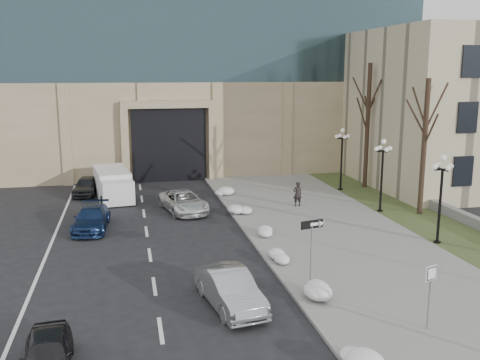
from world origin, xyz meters
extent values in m
cube|color=gray|center=(3.50, 14.00, 0.06)|extent=(9.00, 40.00, 0.12)
cube|color=gray|center=(-1.00, 14.00, 0.07)|extent=(0.30, 40.00, 0.14)
cube|color=#354623|center=(10.00, 14.00, 0.05)|extent=(4.00, 40.00, 0.10)
cube|color=gray|center=(12.00, 16.00, 0.35)|extent=(0.50, 30.00, 0.70)
cube|color=tan|center=(-2.00, 42.00, 4.00)|extent=(40.00, 20.00, 8.00)
cube|color=black|center=(-4.00, 33.00, 3.00)|extent=(6.00, 2.50, 6.00)
cube|color=tan|center=(-4.00, 31.60, 6.30)|extent=(7.50, 0.60, 0.60)
cube|color=tan|center=(-7.50, 31.60, 3.00)|extent=(0.60, 0.60, 6.00)
cube|color=tan|center=(-0.50, 31.60, 3.00)|extent=(0.60, 0.60, 6.00)
cube|color=black|center=(14.00, 19.00, 2.50)|extent=(1.40, 0.25, 2.00)
cube|color=black|center=(14.00, 19.00, 6.00)|extent=(1.40, 0.25, 2.00)
cube|color=black|center=(14.00, 19.00, 9.50)|extent=(1.40, 0.25, 2.00)
imported|color=black|center=(-9.98, 3.98, 0.61)|extent=(1.71, 3.69, 1.23)
imported|color=#93959A|center=(-3.76, 7.39, 0.73)|extent=(2.28, 4.60, 1.45)
imported|color=navy|center=(-9.54, 19.06, 0.65)|extent=(2.17, 4.60, 1.30)
imported|color=silver|center=(-3.96, 21.91, 0.67)|extent=(3.17, 5.17, 1.34)
imported|color=#2A2A2E|center=(-10.40, 28.28, 0.67)|extent=(2.11, 4.10, 1.34)
imported|color=black|center=(3.53, 21.37, 0.94)|extent=(0.62, 0.44, 1.63)
cube|color=silver|center=(-8.54, 27.49, 0.99)|extent=(2.86, 5.21, 1.98)
cube|color=silver|center=(-8.12, 24.56, 0.89)|extent=(2.28, 1.86, 1.58)
cylinder|color=black|center=(-9.13, 24.61, 0.35)|extent=(0.34, 0.72, 0.69)
cylinder|color=black|center=(-7.17, 24.89, 0.35)|extent=(0.34, 0.72, 0.69)
cylinder|color=black|center=(-9.74, 28.82, 0.35)|extent=(0.34, 0.72, 0.69)
cylinder|color=black|center=(-7.78, 29.10, 0.35)|extent=(0.34, 0.72, 0.69)
cylinder|color=slate|center=(-0.07, 8.59, 1.42)|extent=(0.07, 0.07, 2.84)
cube|color=black|center=(-0.07, 8.59, 2.73)|extent=(1.02, 0.27, 0.35)
cube|color=white|center=(0.10, 8.60, 2.73)|extent=(0.48, 0.12, 0.13)
cone|color=white|center=(0.36, 8.65, 2.73)|extent=(0.30, 0.33, 0.28)
cylinder|color=slate|center=(2.58, 3.96, 1.19)|extent=(0.06, 0.06, 2.38)
cube|color=white|center=(2.58, 3.96, 2.16)|extent=(0.50, 0.21, 0.52)
cube|color=black|center=(2.59, 3.94, 2.16)|extent=(0.43, 0.16, 0.45)
cube|color=white|center=(2.59, 3.93, 2.16)|extent=(0.37, 0.14, 0.39)
ellipsoid|color=white|center=(-0.61, 6.79, 0.30)|extent=(1.10, 1.60, 0.36)
ellipsoid|color=white|center=(-0.55, 11.42, 0.30)|extent=(1.10, 1.60, 0.36)
ellipsoid|color=white|center=(-0.35, 15.46, 0.30)|extent=(1.10, 1.60, 0.36)
ellipsoid|color=white|center=(-0.62, 20.32, 0.30)|extent=(1.10, 1.60, 0.36)
ellipsoid|color=white|center=(-0.87, 25.07, 0.30)|extent=(1.10, 1.60, 0.36)
cylinder|color=black|center=(8.30, 12.50, 0.10)|extent=(0.36, 0.36, 0.20)
cylinder|color=black|center=(8.30, 12.50, 2.00)|extent=(0.14, 0.14, 4.00)
cylinder|color=black|center=(8.30, 12.50, 4.00)|extent=(0.10, 0.90, 0.10)
cylinder|color=black|center=(8.30, 12.50, 4.00)|extent=(0.90, 0.10, 0.10)
sphere|color=silver|center=(8.30, 12.50, 4.60)|extent=(0.32, 0.32, 0.32)
sphere|color=silver|center=(8.75, 12.50, 4.15)|extent=(0.28, 0.28, 0.28)
sphere|color=silver|center=(7.85, 12.50, 4.15)|extent=(0.28, 0.28, 0.28)
sphere|color=silver|center=(8.30, 12.95, 4.15)|extent=(0.28, 0.28, 0.28)
sphere|color=silver|center=(8.30, 12.05, 4.15)|extent=(0.28, 0.28, 0.28)
cylinder|color=black|center=(8.30, 19.00, 0.10)|extent=(0.36, 0.36, 0.20)
cylinder|color=black|center=(8.30, 19.00, 2.00)|extent=(0.14, 0.14, 4.00)
cylinder|color=black|center=(8.30, 19.00, 4.00)|extent=(0.10, 0.90, 0.10)
cylinder|color=black|center=(8.30, 19.00, 4.00)|extent=(0.90, 0.10, 0.10)
sphere|color=silver|center=(8.30, 19.00, 4.60)|extent=(0.32, 0.32, 0.32)
sphere|color=silver|center=(8.75, 19.00, 4.15)|extent=(0.28, 0.28, 0.28)
sphere|color=silver|center=(7.85, 19.00, 4.15)|extent=(0.28, 0.28, 0.28)
sphere|color=silver|center=(8.30, 19.45, 4.15)|extent=(0.28, 0.28, 0.28)
sphere|color=silver|center=(8.30, 18.55, 4.15)|extent=(0.28, 0.28, 0.28)
cylinder|color=black|center=(8.30, 25.50, 0.10)|extent=(0.36, 0.36, 0.20)
cylinder|color=black|center=(8.30, 25.50, 2.00)|extent=(0.14, 0.14, 4.00)
cylinder|color=black|center=(8.30, 25.50, 4.00)|extent=(0.10, 0.90, 0.10)
cylinder|color=black|center=(8.30, 25.50, 4.00)|extent=(0.90, 0.10, 0.10)
sphere|color=silver|center=(8.30, 25.50, 4.60)|extent=(0.32, 0.32, 0.32)
sphere|color=silver|center=(8.75, 25.50, 4.15)|extent=(0.28, 0.28, 0.28)
sphere|color=silver|center=(7.85, 25.50, 4.15)|extent=(0.28, 0.28, 0.28)
sphere|color=silver|center=(8.30, 25.95, 4.15)|extent=(0.28, 0.28, 0.28)
sphere|color=silver|center=(8.30, 25.05, 4.15)|extent=(0.28, 0.28, 0.28)
cylinder|color=black|center=(10.50, 18.00, 4.25)|extent=(0.32, 0.32, 8.50)
cylinder|color=black|center=(10.50, 26.00, 4.75)|extent=(0.32, 0.32, 9.50)
camera|label=1|loc=(-7.39, -11.47, 8.93)|focal=40.00mm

